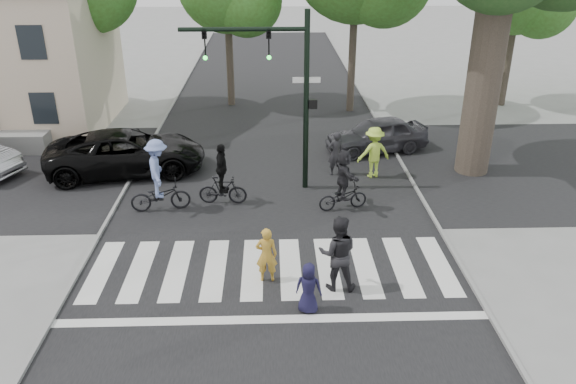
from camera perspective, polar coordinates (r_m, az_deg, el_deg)
The scene contains 18 objects.
ground at distance 14.24m, azimuth -1.65°, elevation -9.88°, with size 120.00×120.00×0.00m, color gray.
road_stem at distance 18.57m, azimuth -1.74°, elevation -1.06°, with size 10.00×70.00×0.01m, color black.
road_cross at distance 21.31m, azimuth -1.77°, elevation 2.46°, with size 70.00×10.00×0.01m, color black.
curb_left at distance 19.23m, azimuth -16.97°, elevation -1.10°, with size 0.10×70.00×0.10m, color gray.
curb_right at distance 19.21m, azimuth 13.50°, elevation -0.71°, with size 0.10×70.00×0.10m, color gray.
crosswalk at distance 14.78m, azimuth -1.67°, elevation -8.40°, with size 10.00×3.85×0.01m.
traffic_signal at distance 18.40m, azimuth -0.79°, elevation 11.60°, with size 4.45×0.29×6.00m.
house at distance 28.48m, azimuth -26.46°, elevation 13.63°, with size 8.40×8.10×8.82m.
pedestrian_woman at distance 14.19m, azimuth -2.20°, elevation -6.40°, with size 0.55×0.36×1.50m, color gold.
pedestrian_child at distance 13.17m, azimuth 2.10°, elevation -9.73°, with size 0.62×0.41×1.27m, color #171533.
pedestrian_adult at distance 13.84m, azimuth 5.08°, elevation -6.21°, with size 0.96×0.75×1.98m, color black.
cyclist_left at distance 18.11m, azimuth -12.99°, elevation 1.15°, with size 1.95×1.31×2.38m.
cyclist_mid at distance 18.29m, azimuth -6.70°, elevation 1.25°, with size 1.60×0.98×2.06m.
cyclist_right at distance 17.84m, azimuth 5.66°, elevation 0.88°, with size 1.68×1.56×2.03m.
car_suv at distance 21.47m, azimuth -16.10°, elevation 3.89°, with size 2.62×5.69×1.58m, color black.
car_grey at distance 23.06m, azimuth 8.99°, elevation 5.77°, with size 1.66×4.12×1.41m, color #39393E.
bystander_hivis at distance 20.44m, azimuth 8.71°, elevation 4.00°, with size 1.22×0.70×1.88m, color #B9E241.
bystander_dark at distance 20.49m, azimuth 4.86°, elevation 3.92°, with size 0.60×0.40×1.65m, color black.
Camera 1 is at (0.04, -11.71, 8.09)m, focal length 35.00 mm.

